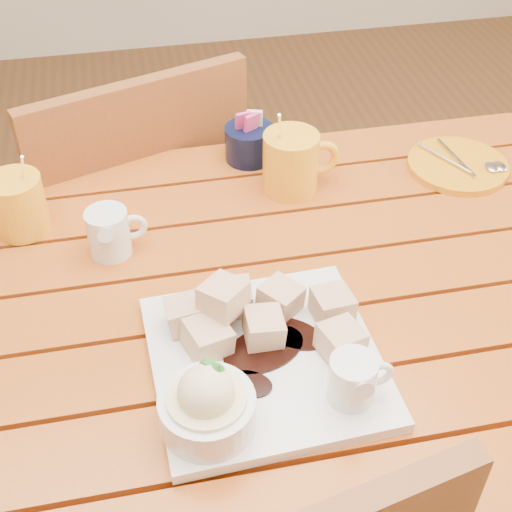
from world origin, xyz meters
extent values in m
cube|color=#913E12|center=(0.00, -0.23, 0.73)|extent=(1.20, 0.11, 0.03)
cube|color=#913E12|center=(0.00, -0.11, 0.73)|extent=(1.20, 0.11, 0.03)
cube|color=#913E12|center=(0.00, 0.00, 0.73)|extent=(1.20, 0.11, 0.03)
cube|color=#913E12|center=(0.00, 0.11, 0.73)|extent=(1.20, 0.11, 0.03)
cube|color=#913E12|center=(0.00, 0.23, 0.73)|extent=(1.20, 0.11, 0.03)
cube|color=#913E12|center=(0.00, 0.34, 0.73)|extent=(1.20, 0.11, 0.03)
cube|color=#913E12|center=(0.00, 0.36, 0.68)|extent=(1.12, 0.04, 0.08)
cylinder|color=#913E12|center=(0.55, 0.35, 0.36)|extent=(0.06, 0.06, 0.72)
cube|color=white|center=(-0.01, -0.14, 0.76)|extent=(0.30, 0.30, 0.02)
cube|color=#C0713A|center=(-0.04, -0.05, 0.79)|extent=(0.05, 0.05, 0.04)
cube|color=#C0713A|center=(0.03, -0.06, 0.79)|extent=(0.07, 0.07, 0.04)
cube|color=#C0713A|center=(-0.08, -0.11, 0.79)|extent=(0.06, 0.06, 0.04)
cube|color=#C0713A|center=(-0.01, -0.11, 0.79)|extent=(0.05, 0.05, 0.04)
cube|color=#C0713A|center=(0.08, -0.15, 0.79)|extent=(0.06, 0.06, 0.04)
cube|color=#C0713A|center=(-0.10, -0.06, 0.79)|extent=(0.05, 0.05, 0.04)
cube|color=#C0713A|center=(-0.05, -0.08, 0.82)|extent=(0.07, 0.07, 0.04)
cube|color=#C0713A|center=(0.09, -0.09, 0.79)|extent=(0.06, 0.06, 0.04)
cylinder|color=white|center=(-0.10, -0.22, 0.79)|extent=(0.11, 0.11, 0.04)
cylinder|color=#FFEFBB|center=(-0.10, -0.22, 0.80)|extent=(0.09, 0.09, 0.03)
sphere|color=#FFEFBB|center=(-0.10, -0.22, 0.82)|extent=(0.07, 0.07, 0.07)
cone|color=#30862C|center=(-0.08, -0.22, 0.85)|extent=(0.04, 0.04, 0.03)
cone|color=#30862C|center=(-0.09, -0.21, 0.85)|extent=(0.03, 0.03, 0.03)
cylinder|color=white|center=(0.08, -0.22, 0.80)|extent=(0.06, 0.06, 0.06)
cylinder|color=black|center=(0.08, -0.22, 0.82)|extent=(0.04, 0.04, 0.01)
cone|color=white|center=(0.08, -0.25, 0.82)|extent=(0.02, 0.02, 0.03)
torus|color=white|center=(0.11, -0.22, 0.80)|extent=(0.04, 0.01, 0.04)
cylinder|color=#FFAB20|center=(-0.33, 0.21, 0.80)|extent=(0.09, 0.09, 0.09)
cylinder|color=black|center=(-0.33, 0.21, 0.84)|extent=(0.07, 0.07, 0.01)
cylinder|color=silver|center=(-0.31, 0.22, 0.83)|extent=(0.03, 0.05, 0.12)
cylinder|color=#FFAB20|center=(0.11, 0.24, 0.80)|extent=(0.09, 0.09, 0.10)
cylinder|color=black|center=(0.11, 0.24, 0.84)|extent=(0.08, 0.08, 0.01)
torus|color=#FFAB20|center=(0.17, 0.24, 0.80)|extent=(0.06, 0.02, 0.06)
cylinder|color=silver|center=(0.10, 0.25, 0.84)|extent=(0.03, 0.06, 0.13)
cylinder|color=white|center=(-0.19, 0.13, 0.79)|extent=(0.06, 0.06, 0.07)
cylinder|color=white|center=(-0.19, 0.13, 0.82)|extent=(0.05, 0.05, 0.01)
cone|color=white|center=(-0.19, 0.10, 0.81)|extent=(0.03, 0.03, 0.03)
torus|color=white|center=(-0.16, 0.13, 0.79)|extent=(0.04, 0.01, 0.04)
cylinder|color=black|center=(0.06, 0.34, 0.78)|extent=(0.09, 0.09, 0.06)
cube|color=#D73A7F|center=(0.05, 0.34, 0.82)|extent=(0.03, 0.02, 0.04)
cube|color=white|center=(0.07, 0.34, 0.82)|extent=(0.03, 0.02, 0.04)
cube|color=#D73A7F|center=(0.06, 0.33, 0.82)|extent=(0.03, 0.02, 0.04)
cylinder|color=orange|center=(0.42, 0.23, 0.76)|extent=(0.18, 0.18, 0.01)
cylinder|color=silver|center=(0.40, 0.24, 0.77)|extent=(0.06, 0.12, 0.01)
cylinder|color=silver|center=(0.42, 0.24, 0.77)|extent=(0.02, 0.13, 0.01)
ellipsoid|color=silver|center=(0.46, 0.20, 0.76)|extent=(0.02, 0.03, 0.01)
ellipsoid|color=silver|center=(0.48, 0.20, 0.76)|extent=(0.02, 0.03, 0.01)
cube|color=brown|center=(-0.19, 0.57, 0.44)|extent=(0.53, 0.53, 0.03)
cylinder|color=brown|center=(-0.07, 0.80, 0.21)|extent=(0.04, 0.04, 0.42)
cylinder|color=brown|center=(-0.41, 0.69, 0.21)|extent=(0.04, 0.04, 0.42)
cylinder|color=brown|center=(0.04, 0.46, 0.21)|extent=(0.04, 0.04, 0.42)
cylinder|color=brown|center=(-0.30, 0.35, 0.21)|extent=(0.04, 0.04, 0.42)
cube|color=brown|center=(-0.12, 0.39, 0.67)|extent=(0.41, 0.16, 0.44)
camera|label=1|loc=(-0.14, -0.72, 1.45)|focal=50.00mm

